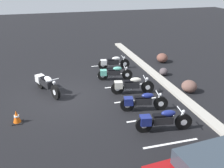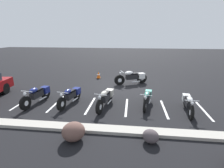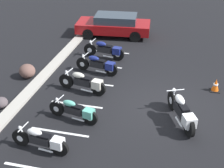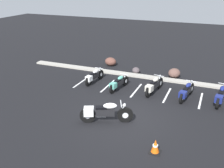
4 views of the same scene
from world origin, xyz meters
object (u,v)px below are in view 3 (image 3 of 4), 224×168
(landscape_rock_0, at_px, (27,71))
(parked_bike_4, at_px, (106,50))
(car_red, at_px, (114,25))
(motorcycle_white_featured, at_px, (182,111))
(parked_bike_3, at_px, (99,65))
(parked_bike_1, at_px, (75,111))
(parked_bike_0, at_px, (42,140))
(traffic_cone, at_px, (216,85))
(landscape_rock_2, at_px, (1,103))
(parked_bike_2, at_px, (84,82))

(landscape_rock_0, bearing_deg, parked_bike_4, -45.62)
(car_red, bearing_deg, motorcycle_white_featured, 113.09)
(motorcycle_white_featured, height_order, parked_bike_3, motorcycle_white_featured)
(parked_bike_1, distance_m, car_red, 8.79)
(parked_bike_4, relative_size, car_red, 0.49)
(parked_bike_0, relative_size, parked_bike_3, 0.95)
(landscape_rock_0, distance_m, traffic_cone, 8.23)
(motorcycle_white_featured, xyz_separation_m, landscape_rock_0, (1.90, 6.90, -0.18))
(parked_bike_4, height_order, landscape_rock_2, parked_bike_4)
(parked_bike_1, xyz_separation_m, landscape_rock_0, (2.62, 3.22, -0.10))
(parked_bike_3, height_order, landscape_rock_2, parked_bike_3)
(parked_bike_4, relative_size, landscape_rock_2, 4.07)
(car_red, bearing_deg, landscape_rock_0, 62.08)
(landscape_rock_0, bearing_deg, motorcycle_white_featured, -105.39)
(parked_bike_2, relative_size, car_red, 0.48)
(parked_bike_4, bearing_deg, parked_bike_1, 101.42)
(parked_bike_0, height_order, parked_bike_3, parked_bike_3)
(parked_bike_1, relative_size, landscape_rock_2, 3.62)
(parked_bike_1, xyz_separation_m, parked_bike_4, (5.47, 0.31, 0.05))
(motorcycle_white_featured, bearing_deg, parked_bike_4, 16.49)
(parked_bike_4, xyz_separation_m, landscape_rock_2, (-5.37, 2.74, -0.24))
(motorcycle_white_featured, relative_size, parked_bike_2, 1.04)
(parked_bike_3, height_order, car_red, car_red)
(parked_bike_0, bearing_deg, parked_bike_4, -84.82)
(parked_bike_2, bearing_deg, parked_bike_4, -79.81)
(parked_bike_1, bearing_deg, car_red, -74.80)
(parked_bike_1, bearing_deg, landscape_rock_2, 9.02)
(parked_bike_3, distance_m, landscape_rock_2, 4.65)
(landscape_rock_0, bearing_deg, parked_bike_0, -147.92)
(parked_bike_3, bearing_deg, parked_bike_4, -75.65)
(car_red, bearing_deg, parked_bike_3, 89.92)
(landscape_rock_2, bearing_deg, landscape_rock_0, 3.85)
(parked_bike_2, relative_size, parked_bike_3, 1.03)
(parked_bike_0, height_order, car_red, car_red)
(motorcycle_white_featured, height_order, landscape_rock_2, motorcycle_white_featured)
(car_red, distance_m, landscape_rock_0, 6.66)
(parked_bike_4, distance_m, landscape_rock_2, 6.04)
(parked_bike_2, distance_m, traffic_cone, 5.47)
(parked_bike_0, xyz_separation_m, parked_bike_1, (1.79, -0.45, -0.00))
(parked_bike_2, distance_m, parked_bike_4, 3.48)
(parked_bike_0, bearing_deg, car_red, -82.58)
(parked_bike_4, xyz_separation_m, landscape_rock_0, (-2.85, 2.91, -0.14))
(parked_bike_2, relative_size, landscape_rock_2, 3.98)
(parked_bike_4, height_order, traffic_cone, parked_bike_4)
(parked_bike_2, distance_m, car_red, 6.79)
(parked_bike_1, distance_m, landscape_rock_2, 3.06)
(parked_bike_1, relative_size, parked_bike_4, 0.89)
(motorcycle_white_featured, relative_size, parked_bike_0, 1.12)
(motorcycle_white_featured, bearing_deg, traffic_cone, -49.57)
(parked_bike_1, relative_size, parked_bike_3, 0.94)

